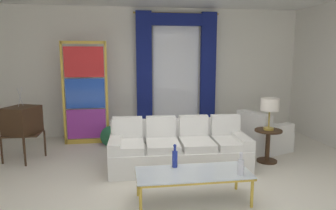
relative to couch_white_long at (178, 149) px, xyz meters
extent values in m
plane|color=silver|center=(-0.21, -0.68, -0.31)|extent=(16.00, 16.00, 0.00)
cube|color=white|center=(-0.21, 2.38, 1.19)|extent=(8.00, 0.12, 3.00)
cube|color=white|center=(0.35, 2.30, 1.24)|extent=(1.10, 0.02, 2.50)
cylinder|color=gold|center=(0.35, 2.22, 2.55)|extent=(2.00, 0.04, 0.04)
cube|color=navy|center=(-0.42, 2.20, 1.24)|extent=(0.36, 0.12, 2.70)
cube|color=navy|center=(1.12, 2.20, 1.24)|extent=(0.36, 0.12, 2.70)
cube|color=navy|center=(0.35, 2.20, 2.41)|extent=(1.80, 0.10, 0.28)
cube|color=white|center=(0.00, -0.09, -0.12)|extent=(2.35, 0.99, 0.38)
cube|color=white|center=(0.01, 0.28, 0.08)|extent=(2.33, 0.29, 0.78)
cube|color=white|center=(1.07, -0.14, -0.03)|extent=(0.23, 0.86, 0.56)
cube|color=white|center=(-1.07, -0.05, -0.03)|extent=(0.23, 0.86, 0.56)
cube|color=white|center=(0.86, -0.18, 0.13)|extent=(0.56, 0.76, 0.12)
cube|color=white|center=(0.88, 0.14, 0.35)|extent=(0.52, 0.16, 0.40)
cube|color=white|center=(0.28, -0.16, 0.13)|extent=(0.56, 0.76, 0.12)
cube|color=white|center=(0.30, 0.16, 0.35)|extent=(0.52, 0.16, 0.40)
cube|color=white|center=(-0.30, -0.13, 0.13)|extent=(0.56, 0.76, 0.12)
cube|color=white|center=(-0.28, 0.19, 0.35)|extent=(0.52, 0.16, 0.40)
cube|color=white|center=(-0.87, -0.11, 0.13)|extent=(0.56, 0.76, 0.12)
cube|color=white|center=(-0.86, 0.21, 0.35)|extent=(0.52, 0.16, 0.40)
cube|color=silver|center=(-0.05, -1.31, 0.09)|extent=(1.49, 0.62, 0.02)
cube|color=gold|center=(-0.05, -1.02, 0.07)|extent=(1.49, 0.04, 0.03)
cube|color=gold|center=(-0.05, -1.60, 0.07)|extent=(1.49, 0.04, 0.03)
cube|color=gold|center=(-0.77, -1.31, 0.07)|extent=(0.04, 0.62, 0.03)
cube|color=gold|center=(0.68, -1.31, 0.07)|extent=(0.04, 0.62, 0.03)
cylinder|color=gold|center=(-0.75, -1.04, -0.12)|extent=(0.04, 0.04, 0.38)
cylinder|color=gold|center=(0.66, -1.04, -0.12)|extent=(0.04, 0.04, 0.38)
cylinder|color=gold|center=(-0.75, -1.58, -0.12)|extent=(0.04, 0.04, 0.38)
cylinder|color=gold|center=(0.66, -1.58, -0.12)|extent=(0.04, 0.04, 0.38)
cylinder|color=navy|center=(-0.25, -1.09, 0.22)|extent=(0.07, 0.07, 0.22)
cylinder|color=navy|center=(-0.25, -1.09, 0.36)|extent=(0.03, 0.03, 0.06)
sphere|color=navy|center=(-0.25, -1.09, 0.41)|extent=(0.04, 0.04, 0.04)
cylinder|color=silver|center=(0.53, -1.49, 0.20)|extent=(0.08, 0.08, 0.20)
cylinder|color=silver|center=(0.53, -1.49, 0.33)|extent=(0.04, 0.04, 0.06)
sphere|color=silver|center=(0.53, -1.49, 0.38)|extent=(0.05, 0.05, 0.05)
cube|color=#382314|center=(-2.75, 0.75, 0.19)|extent=(0.62, 0.54, 0.03)
cylinder|color=#382314|center=(-3.08, 0.59, -0.06)|extent=(0.04, 0.04, 0.50)
cylinder|color=#382314|center=(-2.86, 1.10, -0.06)|extent=(0.04, 0.04, 0.50)
cylinder|color=#382314|center=(-2.64, 0.40, -0.06)|extent=(0.04, 0.04, 0.50)
cylinder|color=#382314|center=(-2.42, 0.92, -0.06)|extent=(0.04, 0.04, 0.50)
cube|color=#382314|center=(-2.75, 0.75, 0.45)|extent=(0.66, 0.70, 0.48)
cube|color=black|center=(-2.97, 0.84, 0.47)|extent=(0.16, 0.37, 0.30)
cylinder|color=gold|center=(-3.00, 0.77, 0.28)|extent=(0.02, 0.04, 0.04)
cylinder|color=gold|center=(-2.94, 0.92, 0.28)|extent=(0.02, 0.04, 0.04)
cylinder|color=silver|center=(-2.75, 0.75, 0.87)|extent=(0.06, 0.12, 0.34)
cylinder|color=silver|center=(-2.75, 0.75, 0.87)|extent=(0.06, 0.12, 0.34)
cube|color=white|center=(1.91, 0.68, -0.11)|extent=(1.02, 1.02, 0.40)
cube|color=white|center=(1.91, 0.68, 0.14)|extent=(0.88, 0.88, 0.10)
cube|color=white|center=(1.61, 0.57, 0.09)|extent=(0.46, 0.82, 0.80)
cube|color=white|center=(1.81, 0.98, -0.02)|extent=(0.75, 0.42, 0.58)
cube|color=white|center=(2.02, 0.38, -0.02)|extent=(0.75, 0.42, 0.58)
cube|color=gold|center=(-2.17, 1.67, 0.79)|extent=(0.05, 0.05, 2.20)
cube|color=gold|center=(-1.27, 1.67, 0.79)|extent=(0.05, 0.05, 2.20)
cube|color=gold|center=(-1.72, 1.67, 1.86)|extent=(0.90, 0.05, 0.06)
cube|color=gold|center=(-1.72, 1.67, -0.26)|extent=(0.90, 0.05, 0.10)
cube|color=purple|center=(-1.72, 1.67, 0.13)|extent=(0.82, 0.02, 0.64)
cube|color=#1E47B7|center=(-1.72, 1.67, 0.79)|extent=(0.82, 0.02, 0.64)
cube|color=red|center=(-1.72, 1.67, 1.46)|extent=(0.82, 0.02, 0.64)
cylinder|color=beige|center=(-1.20, 1.46, -0.28)|extent=(0.16, 0.16, 0.06)
ellipsoid|color=#22517E|center=(-1.20, 1.46, -0.17)|extent=(0.18, 0.32, 0.20)
sphere|color=#22517E|center=(-1.20, 1.60, -0.06)|extent=(0.09, 0.09, 0.09)
cone|color=gold|center=(-1.20, 1.66, -0.06)|extent=(0.02, 0.04, 0.02)
cone|color=#23673E|center=(-1.20, 1.28, -0.07)|extent=(0.44, 0.40, 0.50)
cylinder|color=#382314|center=(1.63, -0.01, 0.27)|extent=(0.48, 0.48, 0.03)
cylinder|color=#382314|center=(1.63, -0.01, -0.02)|extent=(0.08, 0.08, 0.55)
cylinder|color=#382314|center=(1.63, -0.01, -0.29)|extent=(0.36, 0.36, 0.03)
cylinder|color=#B29338|center=(1.63, -0.01, 0.31)|extent=(0.18, 0.18, 0.04)
cylinder|color=#B29338|center=(1.63, -0.01, 0.51)|extent=(0.03, 0.03, 0.36)
cylinder|color=silver|center=(1.63, -0.01, 0.75)|extent=(0.32, 0.32, 0.22)
camera|label=1|loc=(-0.94, -5.06, 1.63)|focal=33.07mm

